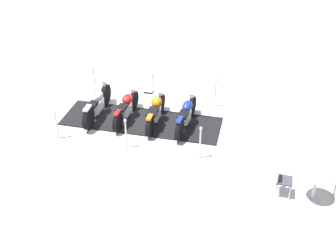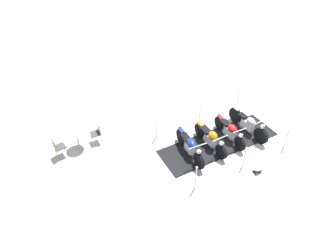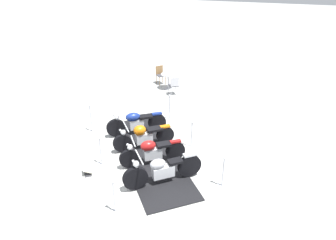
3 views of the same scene
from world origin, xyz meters
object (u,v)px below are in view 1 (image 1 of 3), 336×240
Objects in this scene: stanchion_right_rear at (95,84)px; stanchion_right_mid at (153,92)px; motorcycle_navy at (186,114)px; stanchion_left_rear at (57,129)px; motorcycle_copper at (156,110)px; motorcycle_chrome at (98,104)px; cafe_chair_across_table at (282,178)px; motorcycle_maroon at (126,107)px; stanchion_left_front at (200,148)px; stanchion_left_mid at (126,140)px; info_placard at (148,91)px; cafe_table at (316,182)px; stanchion_right_front at (215,97)px.

stanchion_right_mid is at bearing 126.85° from stanchion_right_rear.
motorcycle_navy is 2.13m from stanchion_right_mid.
stanchion_left_rear is at bearing 117.03° from motorcycle_navy.
motorcycle_chrome reaches higher than motorcycle_copper.
stanchion_right_rear reaches higher than motorcycle_copper.
stanchion_right_mid is 6.08m from cafe_chair_across_table.
motorcycle_chrome is at bearing -167.55° from stanchion_left_rear.
motorcycle_chrome is at bearing 93.30° from motorcycle_maroon.
stanchion_left_front is 1.21× the size of cafe_chair_across_table.
motorcycle_chrome reaches higher than motorcycle_navy.
stanchion_left_mid is 2.44× the size of info_placard.
motorcycle_navy is 2.99m from motorcycle_chrome.
stanchion_left_mid is at bearing -137.44° from motorcycle_chrome.
stanchion_left_rear is at bearing 135.45° from motorcycle_maroon.
stanchion_left_rear reaches higher than cafe_table.
info_placard is at bearing -92.53° from cafe_table.
motorcycle_chrome is 2.19× the size of cafe_chair_across_table.
stanchion_right_front is 1.05× the size of stanchion_left_front.
motorcycle_copper is at bearing -95.65° from stanchion_left_front.
stanchion_right_rear is 4.41m from stanchion_right_front.
motorcycle_chrome reaches higher than stanchion_right_rear.
stanchion_right_rear is 0.97× the size of stanchion_left_front.
motorcycle_maroon is 1.80× the size of stanchion_left_mid.
motorcycle_maroon is (0.59, -0.80, -0.00)m from motorcycle_copper.
stanchion_left_rear is 1.13× the size of cafe_chair_across_table.
cafe_table is at bearing -39.38° from info_placard.
motorcycle_copper is 1.76× the size of stanchion_left_mid.
cafe_table is (-1.98, 7.00, 0.10)m from motorcycle_chrome.
stanchion_left_mid is at bearing -84.88° from info_placard.
stanchion_left_rear is at bearing 172.08° from cafe_chair_across_table.
motorcycle_copper is 1.69× the size of stanchion_right_rear.
stanchion_left_front is (-2.65, 3.53, 0.02)m from stanchion_left_rear.
stanchion_right_rear is 8.56m from cafe_table.
motorcycle_maroon is 2.28m from stanchion_right_rear.
motorcycle_maroon is 2.04× the size of cafe_chair_across_table.
motorcycle_maroon reaches higher than cafe_table.
stanchion_right_front is at bearing -143.15° from stanchion_left_front.
stanchion_right_mid is at bearing 138.30° from cafe_chair_across_table.
stanchion_left_mid is at bearing 126.85° from stanchion_left_rear.
stanchion_right_rear is 7.84m from cafe_chair_across_table.
cafe_chair_across_table is (-1.50, 6.34, 0.04)m from motorcycle_chrome.
motorcycle_navy is at bearing 173.20° from stanchion_left_mid.
motorcycle_chrome is at bearing 94.12° from motorcycle_navy.
motorcycle_chrome is at bearing 89.39° from motorcycle_copper.
info_placard is 7.28m from cafe_table.
stanchion_right_front is at bearing -21.11° from motorcycle_navy.
motorcycle_navy is 1.08× the size of motorcycle_copper.
stanchion_right_front reaches higher than stanchion_right_rear.
stanchion_left_rear is (1.68, 0.37, -0.12)m from motorcycle_chrome.
cafe_chair_across_table is at bearing -54.03° from cafe_table.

